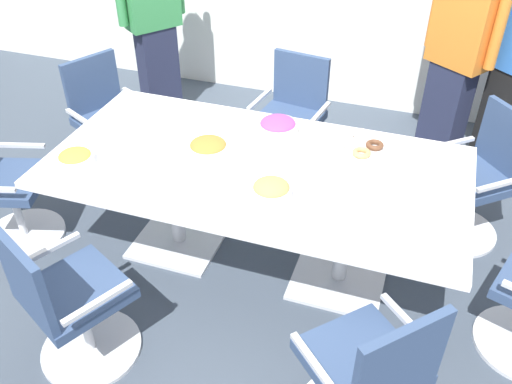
{
  "coord_description": "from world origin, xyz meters",
  "views": [
    {
      "loc": [
        0.85,
        -2.48,
        2.52
      ],
      "look_at": [
        0.0,
        0.0,
        0.55
      ],
      "focal_mm": 38.58,
      "sensor_mm": 36.0,
      "label": 1
    }
  ],
  "objects": [
    {
      "name": "ground_plane",
      "position": [
        0.0,
        0.0,
        -0.01
      ],
      "size": [
        10.0,
        10.0,
        0.01
      ],
      "primitive_type": "cube",
      "color": "#3D4754"
    },
    {
      "name": "conference_table",
      "position": [
        0.0,
        0.0,
        0.63
      ],
      "size": [
        2.4,
        1.2,
        0.75
      ],
      "color": "white",
      "rests_on": "ground"
    },
    {
      "name": "office_chair_0",
      "position": [
        -1.64,
        -0.31,
        0.41
      ],
      "size": [
        0.67,
        0.67,
        0.91
      ],
      "rotation": [
        0.0,
        0.0,
        -1.28
      ],
      "color": "silver",
      "rests_on": "ground"
    },
    {
      "name": "office_chair_1",
      "position": [
        -0.65,
        -1.02,
        0.41
      ],
      "size": [
        0.72,
        0.72,
        0.91
      ],
      "rotation": [
        0.0,
        0.0,
        -0.47
      ],
      "color": "silver",
      "rests_on": "ground"
    },
    {
      "name": "office_chair_2",
      "position": [
        0.84,
        -0.95,
        0.41
      ],
      "size": [
        0.76,
        0.76,
        0.91
      ],
      "rotation": [
        0.0,
        0.0,
        0.81
      ],
      "color": "silver",
      "rests_on": "ground"
    },
    {
      "name": "office_chair_4",
      "position": [
        1.27,
        0.74,
        0.41
      ],
      "size": [
        0.76,
        0.76,
        0.91
      ],
      "rotation": [
        0.0,
        0.0,
        -4.01
      ],
      "color": "silver",
      "rests_on": "ground"
    },
    {
      "name": "office_chair_5",
      "position": [
        -0.09,
        1.1,
        0.41
      ],
      "size": [
        0.61,
        0.61,
        0.91
      ],
      "rotation": [
        0.0,
        0.0,
        -3.29
      ],
      "color": "silver",
      "rests_on": "ground"
    },
    {
      "name": "office_chair_6",
      "position": [
        -1.4,
        0.63,
        0.41
      ],
      "size": [
        0.72,
        0.72,
        0.91
      ],
      "rotation": [
        0.0,
        0.0,
        -2.03
      ],
      "color": "silver",
      "rests_on": "ground"
    },
    {
      "name": "person_standing_0",
      "position": [
        -1.46,
        1.57,
        0.92
      ],
      "size": [
        0.44,
        0.54,
        1.77
      ],
      "rotation": [
        0.0,
        0.0,
        -2.2
      ],
      "color": "#232842",
      "rests_on": "ground"
    },
    {
      "name": "person_standing_1",
      "position": [
        1.02,
        1.69,
        0.87
      ],
      "size": [
        0.55,
        0.43,
        1.68
      ],
      "rotation": [
        0.0,
        0.0,
        -3.75
      ],
      "color": "#232842",
      "rests_on": "ground"
    },
    {
      "name": "snack_bowl_cookies",
      "position": [
        0.18,
        -0.29,
        0.8
      ],
      "size": [
        0.22,
        0.22,
        0.11
      ],
      "color": "white",
      "rests_on": "conference_table"
    },
    {
      "name": "snack_bowl_chips_yellow",
      "position": [
        -0.98,
        -0.33,
        0.79
      ],
      "size": [
        0.21,
        0.21,
        0.09
      ],
      "color": "white",
      "rests_on": "conference_table"
    },
    {
      "name": "snack_bowl_candy_mix",
      "position": [
        0.02,
        0.36,
        0.8
      ],
      "size": [
        0.25,
        0.25,
        0.11
      ],
      "color": "beige",
      "rests_on": "conference_table"
    },
    {
      "name": "snack_bowl_pretzels",
      "position": [
        -0.3,
        0.01,
        0.8
      ],
      "size": [
        0.24,
        0.24,
        0.1
      ],
      "color": "white",
      "rests_on": "conference_table"
    },
    {
      "name": "donut_platter",
      "position": [
        0.5,
        0.38,
        0.77
      ],
      "size": [
        0.33,
        0.33,
        0.04
      ],
      "color": "white",
      "rests_on": "conference_table"
    },
    {
      "name": "plate_stack",
      "position": [
        -0.21,
        -0.4,
        0.77
      ],
      "size": [
        0.22,
        0.22,
        0.04
      ],
      "color": "white",
      "rests_on": "conference_table"
    }
  ]
}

